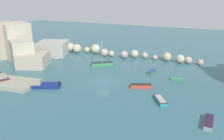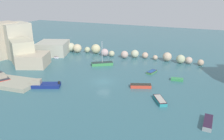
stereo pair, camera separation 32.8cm
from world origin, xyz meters
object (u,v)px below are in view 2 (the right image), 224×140
object	(u,v)px
moored_boat_2	(42,85)
moored_boat_5	(1,78)
moored_boat_3	(102,64)
stone_dock	(14,83)
moored_boat_1	(177,79)
moored_boat_7	(208,123)
moored_boat_4	(141,86)
moored_boat_0	(58,56)
moored_boat_8	(152,72)
moored_boat_6	(160,100)

from	to	relation	value
moored_boat_2	moored_boat_5	distance (m)	10.12
moored_boat_3	stone_dock	bearing A→B (deg)	25.99
moored_boat_1	moored_boat_7	size ratio (longest dim) A/B	0.65
moored_boat_4	moored_boat_5	distance (m)	29.14
stone_dock	moored_boat_1	size ratio (longest dim) A/B	3.42
moored_boat_0	moored_boat_4	bearing A→B (deg)	-124.01
moored_boat_3	moored_boat_7	xyz separation A→B (m)	(25.00, -19.29, -0.06)
moored_boat_8	moored_boat_2	bearing A→B (deg)	-32.92
stone_dock	moored_boat_3	xyz separation A→B (m)	(10.97, 18.35, 0.00)
moored_boat_4	moored_boat_7	bearing A→B (deg)	122.88
moored_boat_0	moored_boat_1	world-z (taller)	moored_boat_1
moored_boat_0	moored_boat_7	world-z (taller)	moored_boat_7
moored_boat_4	moored_boat_6	size ratio (longest dim) A/B	1.06
moored_boat_0	moored_boat_2	bearing A→B (deg)	-163.82
moored_boat_5	stone_dock	bearing A→B (deg)	16.49
moored_boat_4	moored_boat_7	xyz separation A→B (m)	(12.21, -9.16, -0.00)
moored_boat_3	moored_boat_7	world-z (taller)	moored_boat_3
moored_boat_3	moored_boat_7	size ratio (longest dim) A/B	1.55
moored_boat_7	moored_boat_6	bearing A→B (deg)	-117.17
moored_boat_3	moored_boat_4	xyz separation A→B (m)	(12.79, -10.13, -0.05)
moored_boat_0	moored_boat_2	size ratio (longest dim) A/B	0.47
moored_boat_4	stone_dock	bearing A→B (deg)	-1.16
moored_boat_6	moored_boat_7	size ratio (longest dim) A/B	0.98
moored_boat_2	moored_boat_3	xyz separation A→B (m)	(5.31, 17.00, -0.06)
stone_dock	moored_boat_4	world-z (taller)	stone_dock
stone_dock	moored_boat_0	bearing A→B (deg)	100.15
stone_dock	moored_boat_6	world-z (taller)	stone_dock
moored_boat_2	moored_boat_4	bearing A→B (deg)	178.33
moored_boat_1	moored_boat_2	size ratio (longest dim) A/B	0.36
stone_dock	moored_boat_3	size ratio (longest dim) A/B	1.42
moored_boat_3	moored_boat_4	size ratio (longest dim) A/B	1.50
moored_boat_5	moored_boat_4	bearing A→B (deg)	42.97
moored_boat_6	moored_boat_8	distance (m)	14.56
stone_dock	moored_boat_6	size ratio (longest dim) A/B	2.26
moored_boat_3	moored_boat_6	world-z (taller)	moored_boat_3
moored_boat_0	moored_boat_4	distance (m)	30.13
moored_boat_4	moored_boat_8	bearing A→B (deg)	-110.69
moored_boat_1	moored_boat_8	bearing A→B (deg)	-29.07
moored_boat_1	moored_boat_4	distance (m)	8.87
stone_dock	moored_boat_2	bearing A→B (deg)	13.50
moored_boat_3	moored_boat_2	bearing A→B (deg)	39.51
stone_dock	moored_boat_7	world-z (taller)	stone_dock
moored_boat_4	moored_boat_8	size ratio (longest dim) A/B	1.31
moored_boat_3	moored_boat_6	xyz separation A→B (m)	(17.38, -14.81, -0.08)
moored_boat_5	moored_boat_7	world-z (taller)	moored_boat_5
moored_boat_7	moored_boat_0	bearing A→B (deg)	-115.25
moored_boat_1	moored_boat_6	distance (m)	11.27
moored_boat_1	moored_boat_3	xyz separation A→B (m)	(-18.84, 3.64, 0.15)
moored_boat_8	moored_boat_3	bearing A→B (deg)	-78.64
stone_dock	moored_boat_0	distance (m)	20.95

